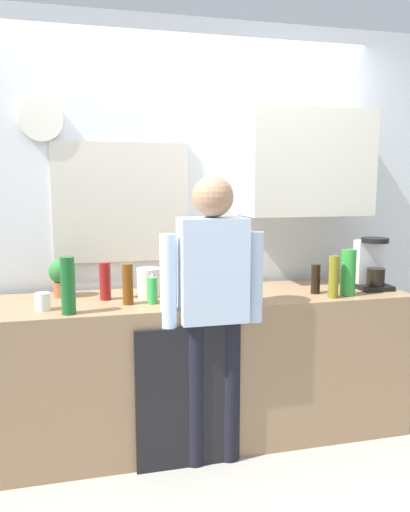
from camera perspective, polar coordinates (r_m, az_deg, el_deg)
The scene contains 18 objects.
ground_plane at distance 3.02m, azimuth 0.83°, elevation -22.64°, with size 8.00×8.00×0.00m, color #9E998E.
kitchen_counter at distance 3.09m, azimuth -0.58°, elevation -12.73°, with size 2.54×0.64×0.89m, color #937251.
dishwasher_panel at distance 2.78m, azimuth -2.12°, elevation -16.26°, with size 0.56×0.02×0.80m, color black.
back_wall_assembly at distance 3.29m, azimuth -0.48°, elevation 4.97°, with size 4.14×0.42×2.60m.
coffee_maker at distance 3.32m, azimuth 18.78°, elevation -1.09°, with size 0.20×0.20×0.33m.
bottle_green_wine at distance 2.62m, azimuth -15.66°, elevation -3.33°, with size 0.07×0.07×0.30m, color #195923.
bottle_clear_soda at distance 3.07m, azimuth 16.32°, elevation -1.86°, with size 0.09×0.09×0.28m, color #2D8C33.
bottle_dark_sauce at distance 3.08m, azimuth 12.75°, elevation -2.63°, with size 0.06×0.06×0.18m, color black.
bottle_red_vinegar at distance 2.90m, azimuth -11.54°, elevation -2.88°, with size 0.06×0.06×0.22m, color maroon.
bottle_olive_oil at distance 2.99m, azimuth 14.75°, elevation -2.37°, with size 0.06×0.06×0.25m, color olive.
bottle_amber_beer at distance 2.77m, azimuth -8.97°, elevation -3.25°, with size 0.06×0.06×0.23m, color brown.
cup_white_mug at distance 2.76m, azimuth -18.36°, elevation -5.06°, with size 0.08×0.08×0.10m, color white.
cup_blue_mug at distance 3.02m, azimuth 4.32°, elevation -3.44°, with size 0.08×0.08×0.10m, color #3351B2.
mixing_bowl at distance 3.12m, azimuth 1.47°, elevation -3.21°, with size 0.22×0.22×0.08m, color white.
potted_plant at distance 3.04m, azimuth -16.34°, elevation -2.13°, with size 0.15×0.15×0.23m.
dish_soap at distance 2.77m, azimuth -6.16°, elevation -3.95°, with size 0.06×0.06×0.18m.
storage_canister at distance 2.95m, azimuth -6.57°, elevation -3.07°, with size 0.14×0.14×0.17m, color silver.
person_at_sink at distance 2.66m, azimuth 0.87°, elevation -4.85°, with size 0.57×0.22×1.60m.
Camera 1 is at (-0.65, -2.50, 1.56)m, focal length 34.37 mm.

